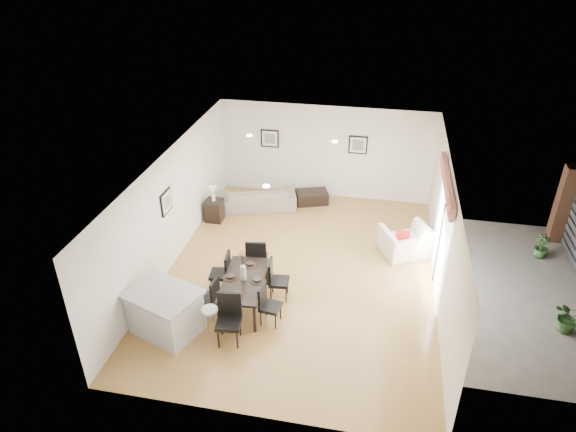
% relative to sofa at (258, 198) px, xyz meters
% --- Properties ---
extents(ground, '(8.00, 8.00, 0.00)m').
position_rel_sofa_xyz_m(ground, '(1.71, -2.85, -0.31)').
color(ground, tan).
rests_on(ground, ground).
extents(wall_back, '(6.00, 0.04, 2.70)m').
position_rel_sofa_xyz_m(wall_back, '(1.71, 1.15, 1.04)').
color(wall_back, white).
rests_on(wall_back, ground).
extents(wall_front, '(6.00, 0.04, 2.70)m').
position_rel_sofa_xyz_m(wall_front, '(1.71, -6.85, 1.04)').
color(wall_front, white).
rests_on(wall_front, ground).
extents(wall_left, '(0.04, 8.00, 2.70)m').
position_rel_sofa_xyz_m(wall_left, '(-1.29, -2.85, 1.04)').
color(wall_left, white).
rests_on(wall_left, ground).
extents(wall_right, '(0.04, 8.00, 2.70)m').
position_rel_sofa_xyz_m(wall_right, '(4.71, -2.85, 1.04)').
color(wall_right, white).
rests_on(wall_right, ground).
extents(ceiling, '(6.00, 8.00, 0.02)m').
position_rel_sofa_xyz_m(ceiling, '(1.71, -2.85, 2.39)').
color(ceiling, white).
rests_on(ceiling, wall_back).
extents(sofa, '(2.24, 1.37, 0.61)m').
position_rel_sofa_xyz_m(sofa, '(0.00, 0.00, 0.00)').
color(sofa, gray).
rests_on(sofa, ground).
extents(armchair, '(1.42, 1.37, 0.72)m').
position_rel_sofa_xyz_m(armchair, '(4.05, -1.61, 0.05)').
color(armchair, silver).
rests_on(armchair, ground).
extents(courtyard_plant_a, '(0.73, 0.68, 0.65)m').
position_rel_sofa_xyz_m(courtyard_plant_a, '(7.15, -3.70, 0.02)').
color(courtyard_plant_a, '#2F5022').
rests_on(courtyard_plant_a, ground).
extents(courtyard_plant_b, '(0.34, 0.34, 0.58)m').
position_rel_sofa_xyz_m(courtyard_plant_b, '(7.22, -1.07, -0.01)').
color(courtyard_plant_b, '#2F5022').
rests_on(courtyard_plant_b, ground).
extents(dining_table, '(0.93, 1.68, 0.68)m').
position_rel_sofa_xyz_m(dining_table, '(0.77, -4.19, 0.30)').
color(dining_table, black).
rests_on(dining_table, ground).
extents(dining_chair_wnear, '(0.43, 0.43, 0.89)m').
position_rel_sofa_xyz_m(dining_chair_wnear, '(0.20, -4.60, 0.19)').
color(dining_chair_wnear, black).
rests_on(dining_chair_wnear, ground).
extents(dining_chair_wfar, '(0.46, 0.46, 0.93)m').
position_rel_sofa_xyz_m(dining_chair_wfar, '(0.20, -3.77, 0.22)').
color(dining_chair_wfar, black).
rests_on(dining_chair_wfar, ground).
extents(dining_chair_enear, '(0.43, 0.43, 0.87)m').
position_rel_sofa_xyz_m(dining_chair_enear, '(1.35, -4.58, 0.18)').
color(dining_chair_enear, black).
rests_on(dining_chair_enear, ground).
extents(dining_chair_efar, '(0.45, 0.45, 0.91)m').
position_rel_sofa_xyz_m(dining_chair_efar, '(1.34, -3.79, 0.20)').
color(dining_chair_efar, black).
rests_on(dining_chair_efar, ground).
extents(dining_chair_head, '(0.51, 0.51, 1.02)m').
position_rel_sofa_xyz_m(dining_chair_head, '(0.76, -5.18, 0.26)').
color(dining_chair_head, black).
rests_on(dining_chair_head, ground).
extents(dining_chair_foot, '(0.52, 0.52, 1.01)m').
position_rel_sofa_xyz_m(dining_chair_foot, '(0.78, -3.19, 0.26)').
color(dining_chair_foot, black).
rests_on(dining_chair_foot, ground).
extents(vase, '(0.88, 1.35, 0.69)m').
position_rel_sofa_xyz_m(vase, '(0.77, -4.19, 0.65)').
color(vase, white).
rests_on(vase, dining_table).
extents(coffee_table, '(1.02, 0.80, 0.36)m').
position_rel_sofa_xyz_m(coffee_table, '(1.43, 0.59, -0.13)').
color(coffee_table, black).
rests_on(coffee_table, ground).
extents(side_table, '(0.45, 0.45, 0.59)m').
position_rel_sofa_xyz_m(side_table, '(-0.97, -0.89, -0.01)').
color(side_table, black).
rests_on(side_table, ground).
extents(table_lamp, '(0.22, 0.22, 0.42)m').
position_rel_sofa_xyz_m(table_lamp, '(-0.97, -0.89, 0.55)').
color(table_lamp, white).
rests_on(table_lamp, side_table).
extents(cushion, '(0.32, 0.17, 0.30)m').
position_rel_sofa_xyz_m(cushion, '(3.95, -1.71, 0.26)').
color(cushion, '#AF1C16').
rests_on(cushion, armchair).
extents(kitchen_island, '(1.58, 1.40, 0.92)m').
position_rel_sofa_xyz_m(kitchen_island, '(-0.52, -5.20, 0.16)').
color(kitchen_island, '#B9B9BB').
rests_on(kitchen_island, ground).
extents(bar_stool, '(0.31, 0.31, 0.68)m').
position_rel_sofa_xyz_m(bar_stool, '(0.39, -5.20, 0.28)').
color(bar_stool, silver).
rests_on(bar_stool, ground).
extents(framed_print_back_left, '(0.52, 0.04, 0.52)m').
position_rel_sofa_xyz_m(framed_print_back_left, '(0.11, 1.12, 1.34)').
color(framed_print_back_left, black).
rests_on(framed_print_back_left, wall_back).
extents(framed_print_back_right, '(0.52, 0.04, 0.52)m').
position_rel_sofa_xyz_m(framed_print_back_right, '(2.61, 1.12, 1.34)').
color(framed_print_back_right, black).
rests_on(framed_print_back_right, wall_back).
extents(framed_print_left_wall, '(0.04, 0.52, 0.52)m').
position_rel_sofa_xyz_m(framed_print_left_wall, '(-1.26, -3.05, 1.34)').
color(framed_print_left_wall, black).
rests_on(framed_print_left_wall, wall_left).
extents(sliding_door, '(0.12, 2.70, 2.57)m').
position_rel_sofa_xyz_m(sliding_door, '(4.66, -2.55, 1.36)').
color(sliding_door, white).
rests_on(sliding_door, wall_right).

